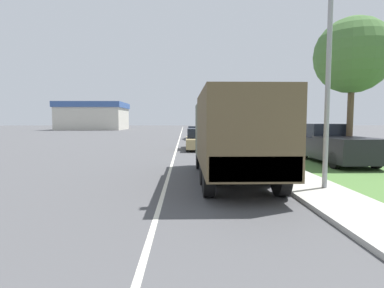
{
  "coord_description": "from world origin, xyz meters",
  "views": [
    {
      "loc": [
        0.63,
        2.09,
        2.1
      ],
      "look_at": [
        0.91,
        13.97,
        1.17
      ],
      "focal_mm": 28.0,
      "sensor_mm": 36.0,
      "label": 1
    }
  ],
  "objects_px": {
    "pickup_truck": "(334,144)",
    "lamp_post": "(323,32)",
    "car_nearest_ahead": "(198,140)",
    "car_second_ahead": "(196,133)",
    "military_truck": "(232,132)"
  },
  "relations": [
    {
      "from": "pickup_truck",
      "to": "lamp_post",
      "type": "distance_m",
      "value": 7.81
    },
    {
      "from": "car_nearest_ahead",
      "to": "car_second_ahead",
      "type": "xyz_separation_m",
      "value": [
        0.25,
        12.11,
        -0.02
      ]
    },
    {
      "from": "car_second_ahead",
      "to": "pickup_truck",
      "type": "relative_size",
      "value": 0.95
    },
    {
      "from": "car_nearest_ahead",
      "to": "car_second_ahead",
      "type": "bearing_deg",
      "value": 88.82
    },
    {
      "from": "car_second_ahead",
      "to": "pickup_truck",
      "type": "distance_m",
      "value": 20.26
    },
    {
      "from": "military_truck",
      "to": "car_nearest_ahead",
      "type": "distance_m",
      "value": 11.46
    },
    {
      "from": "car_nearest_ahead",
      "to": "lamp_post",
      "type": "bearing_deg",
      "value": -77.29
    },
    {
      "from": "lamp_post",
      "to": "car_nearest_ahead",
      "type": "bearing_deg",
      "value": 102.71
    },
    {
      "from": "car_nearest_ahead",
      "to": "car_second_ahead",
      "type": "height_order",
      "value": "car_nearest_ahead"
    },
    {
      "from": "car_second_ahead",
      "to": "pickup_truck",
      "type": "xyz_separation_m",
      "value": [
        6.16,
        -19.29,
        0.25
      ]
    },
    {
      "from": "pickup_truck",
      "to": "lamp_post",
      "type": "relative_size",
      "value": 0.67
    },
    {
      "from": "military_truck",
      "to": "lamp_post",
      "type": "distance_m",
      "value": 4.08
    },
    {
      "from": "car_second_ahead",
      "to": "car_nearest_ahead",
      "type": "bearing_deg",
      "value": -91.18
    },
    {
      "from": "lamp_post",
      "to": "military_truck",
      "type": "bearing_deg",
      "value": 142.57
    },
    {
      "from": "military_truck",
      "to": "car_nearest_ahead",
      "type": "height_order",
      "value": "military_truck"
    }
  ]
}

